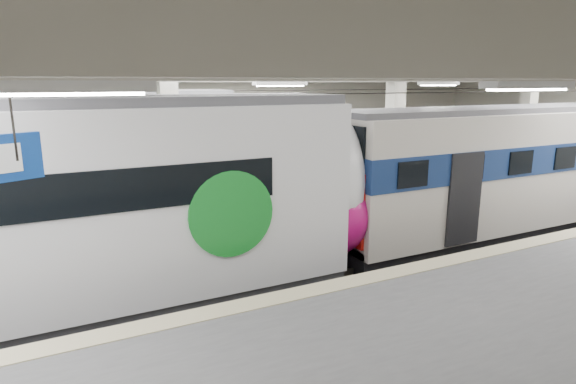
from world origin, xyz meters
TOP-DOWN VIEW (x-y plane):
  - station_hall at (0.00, -1.74)m, footprint 36.00×24.00m
  - modern_emu at (-5.27, -0.00)m, footprint 14.73×3.04m
  - older_rer at (7.07, 0.00)m, footprint 12.74×2.81m

SIDE VIEW (x-z plane):
  - older_rer at x=7.07m, z-range 0.10..4.34m
  - modern_emu at x=-5.27m, z-range -0.04..4.67m
  - station_hall at x=0.00m, z-range 0.37..6.12m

